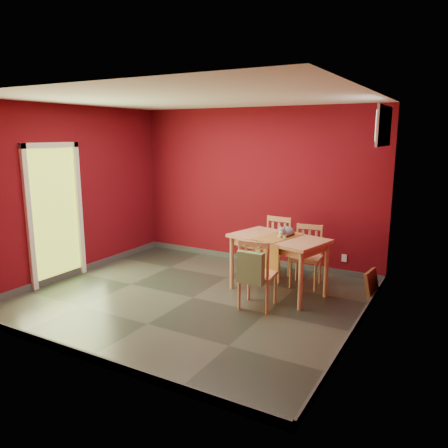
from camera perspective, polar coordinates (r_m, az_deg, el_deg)
The scene contains 13 objects.
ground at distance 6.23m, azimuth -4.09°, elevation -9.55°, with size 4.50×4.50×0.00m, color #2D342D.
room_shell at distance 6.21m, azimuth -4.10°, elevation -9.12°, with size 4.50×4.50×4.50m.
doorway at distance 7.11m, azimuth -21.25°, elevation 1.76°, with size 0.06×1.01×2.13m.
window at distance 5.92m, azimuth 20.13°, elevation 11.92°, with size 0.05×0.90×0.50m.
outlet_plate at distance 7.28m, azimuth 15.43°, elevation -4.31°, with size 0.08×0.01×0.12m, color silver.
dining_table at distance 6.23m, azimuth 7.11°, elevation -2.59°, with size 1.47×1.07×0.83m.
table_runner at distance 6.11m, azimuth 6.65°, elevation -2.48°, with size 0.56×0.87×0.40m.
chair_far_left at distance 6.97m, azimuth 6.62°, elevation -3.02°, with size 0.47×0.47×0.96m.
chair_far_right at distance 6.69m, azimuth 10.76°, elevation -4.02°, with size 0.47×0.47×0.91m.
chair_near at distance 5.72m, azimuth 4.30°, elevation -6.42°, with size 0.49×0.49×0.94m.
tote_bag at distance 5.48m, azimuth 3.49°, elevation -5.72°, with size 0.35×0.20×0.48m.
cat at distance 6.24m, azimuth 8.15°, elevation -0.73°, with size 0.20×0.38×0.19m, color slate, non-canonical shape.
picture_frame at distance 6.44m, azimuth 18.73°, elevation -7.55°, with size 0.18×0.41×0.40m.
Camera 1 is at (3.22, -4.83, 2.26)m, focal length 35.00 mm.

